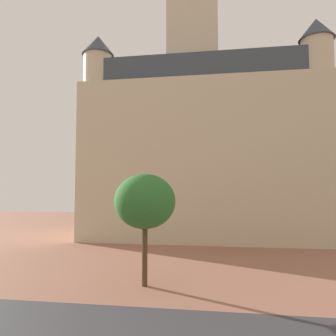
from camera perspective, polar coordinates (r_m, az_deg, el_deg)
landmark_building at (r=35.75m, az=6.08°, el=4.38°), size 24.14×12.43×34.38m
tree_curb_far at (r=17.19m, az=-4.02°, el=-5.84°), size 3.17×3.17×5.74m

